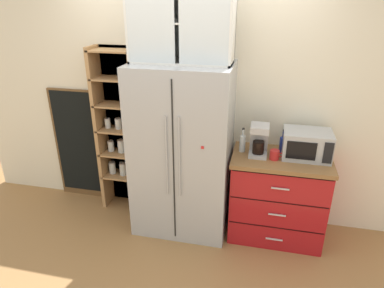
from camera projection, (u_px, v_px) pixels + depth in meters
The scene contains 12 objects.
ground_plane at pixel (183, 224), 3.73m from camera, with size 10.79×10.79×0.00m, color #9E7042.
wall_back_cream at pixel (191, 102), 3.57m from camera, with size 5.09×0.10×2.55m, color silver.
refrigerator at pixel (182, 151), 3.40m from camera, with size 0.96×0.67×1.74m.
pantry_shelf_column at pixel (122, 131), 3.77m from camera, with size 0.53×0.28×1.84m.
counter_cabinet at pixel (277, 196), 3.42m from camera, with size 0.94×0.59×0.89m.
microwave at pixel (307, 144), 3.18m from camera, with size 0.44×0.33×0.26m.
coffee_maker at pixel (259, 139), 3.23m from camera, with size 0.17×0.20×0.31m.
mug_red at pixel (275, 155), 3.17m from camera, with size 0.12×0.09×0.09m.
bottle_clear at pixel (243, 141), 3.31m from camera, with size 0.06×0.06×0.24m.
bottle_cobalt at pixel (283, 143), 3.27m from camera, with size 0.06×0.06×0.24m.
upper_cabinet at pixel (182, 23), 2.96m from camera, with size 0.92×0.32×0.69m.
chalkboard_menu at pixel (79, 145), 4.02m from camera, with size 0.60×0.04×1.35m.
Camera 1 is at (0.78, -2.96, 2.31)m, focal length 31.75 mm.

